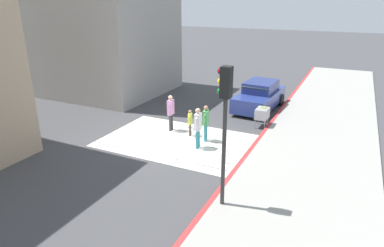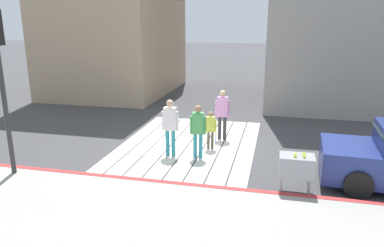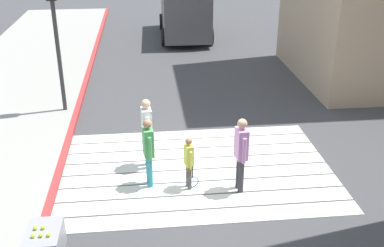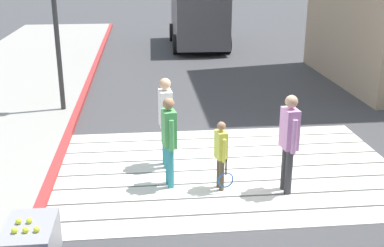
# 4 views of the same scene
# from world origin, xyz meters

# --- Properties ---
(ground_plane) EXTENTS (120.00, 120.00, 0.00)m
(ground_plane) POSITION_xyz_m (0.00, 0.00, 0.00)
(ground_plane) COLOR #424244
(crosswalk_stripes) EXTENTS (6.40, 4.35, 0.01)m
(crosswalk_stripes) POSITION_xyz_m (0.00, -0.00, 0.01)
(crosswalk_stripes) COLOR silver
(crosswalk_stripes) RESTS_ON ground
(sidewalk_west) EXTENTS (4.80, 40.00, 0.12)m
(sidewalk_west) POSITION_xyz_m (-5.60, 0.00, 0.06)
(sidewalk_west) COLOR #9E9B93
(sidewalk_west) RESTS_ON ground
(curb_painted) EXTENTS (0.16, 40.00, 0.13)m
(curb_painted) POSITION_xyz_m (-3.25, 0.00, 0.07)
(curb_painted) COLOR #BC3333
(curb_painted) RESTS_ON ground
(building_far_south) EXTENTS (8.00, 7.04, 9.29)m
(building_far_south) POSITION_xyz_m (8.50, -5.71, 4.65)
(building_far_south) COLOR gray
(building_far_south) RESTS_ON ground
(car_parked_near_curb) EXTENTS (2.18, 4.40, 1.57)m
(car_parked_near_curb) POSITION_xyz_m (-2.00, -6.12, 0.73)
(car_parked_near_curb) COLOR navy
(car_parked_near_curb) RESTS_ON ground
(traffic_light_corner) EXTENTS (0.39, 0.28, 4.24)m
(traffic_light_corner) POSITION_xyz_m (-3.58, 3.85, 3.04)
(traffic_light_corner) COLOR #2D2D2D
(traffic_light_corner) RESTS_ON ground
(tennis_ball_cart) EXTENTS (0.56, 0.80, 1.02)m
(tennis_ball_cart) POSITION_xyz_m (-2.90, -3.31, 0.70)
(tennis_ball_cart) COLOR #99999E
(tennis_ball_cart) RESTS_ON ground
(pedestrian_adult_lead) EXTENTS (0.25, 0.50, 1.73)m
(pedestrian_adult_lead) POSITION_xyz_m (0.83, -0.99, 1.01)
(pedestrian_adult_lead) COLOR #333338
(pedestrian_adult_lead) RESTS_ON ground
(pedestrian_adult_trailing) EXTENTS (0.26, 0.47, 1.62)m
(pedestrian_adult_trailing) POSITION_xyz_m (-1.13, -0.56, 0.94)
(pedestrian_adult_trailing) COLOR teal
(pedestrian_adult_trailing) RESTS_ON ground
(pedestrian_adult_side) EXTENTS (0.26, 0.51, 1.75)m
(pedestrian_adult_side) POSITION_xyz_m (-1.15, 0.29, 1.02)
(pedestrian_adult_side) COLOR teal
(pedestrian_adult_side) RESTS_ON ground
(pedestrian_child_with_racket) EXTENTS (0.31, 0.39, 1.24)m
(pedestrian_child_with_racket) POSITION_xyz_m (-0.27, -0.79, 0.69)
(pedestrian_child_with_racket) COLOR brown
(pedestrian_child_with_racket) RESTS_ON ground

